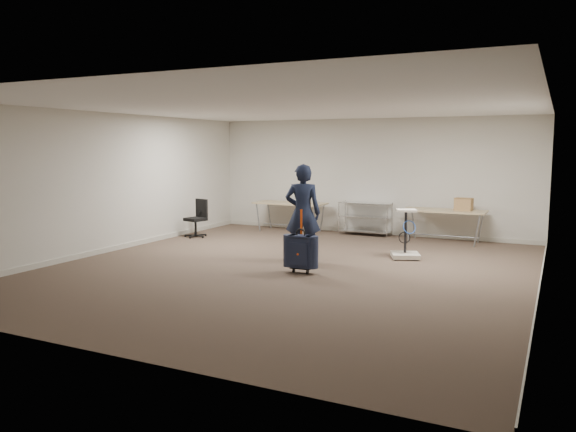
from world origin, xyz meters
The scene contains 10 objects.
ground centered at (0.00, 0.00, 0.00)m, with size 9.00×9.00×0.00m, color #413227.
room_shell centered at (0.00, 1.38, 0.05)m, with size 8.00×9.00×9.00m.
folding_table_left centered at (-1.90, 3.95, 0.68)m, with size 1.80×0.75×0.73m.
folding_table_right centered at (1.90, 3.95, 0.68)m, with size 1.80×0.75×0.73m.
wire_shelf centered at (0.00, 4.20, 0.44)m, with size 1.22×0.47×0.80m.
person centered at (-0.08, 0.71, 0.91)m, with size 0.66×0.43×1.81m, color black.
suitcase centered at (0.32, -0.23, 0.37)m, with size 0.41×0.25×1.08m.
office_chair centered at (-3.51, 2.20, 0.27)m, with size 0.54×0.54×0.89m.
equipment_cart centered at (1.59, 1.79, 0.25)m, with size 0.67×0.67×0.95m.
cardboard_box centered at (2.30, 4.04, 0.87)m, with size 0.37×0.27×0.27m, color olive.
Camera 1 is at (4.18, -8.67, 2.12)m, focal length 35.00 mm.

